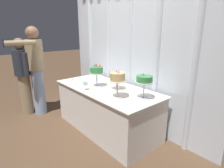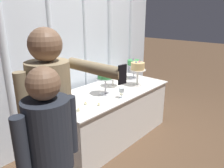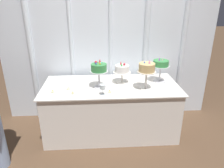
{
  "view_description": "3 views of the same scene",
  "coord_description": "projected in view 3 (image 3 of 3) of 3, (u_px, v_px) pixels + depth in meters",
  "views": [
    {
      "loc": [
        2.19,
        -1.63,
        1.61
      ],
      "look_at": [
        0.11,
        0.13,
        0.81
      ],
      "focal_mm": 29.42,
      "sensor_mm": 36.0,
      "label": 1
    },
    {
      "loc": [
        -2.16,
        -1.84,
        1.77
      ],
      "look_at": [
        -0.03,
        0.03,
        0.84
      ],
      "focal_mm": 35.11,
      "sensor_mm": 36.0,
      "label": 2
    },
    {
      "loc": [
        -0.16,
        -2.55,
        1.83
      ],
      "look_at": [
        0.01,
        0.04,
        0.77
      ],
      "focal_mm": 33.93,
      "sensor_mm": 36.0,
      "label": 3
    }
  ],
  "objects": [
    {
      "name": "tealight_near_right",
      "position": [
        73.0,
        93.0,
        2.6
      ],
      "size": [
        0.04,
        0.04,
        0.04
      ],
      "color": "beige",
      "rests_on": "cake_table"
    },
    {
      "name": "tealight_far_left",
      "position": [
        53.0,
        92.0,
        2.65
      ],
      "size": [
        0.04,
        0.04,
        0.04
      ],
      "color": "beige",
      "rests_on": "cake_table"
    },
    {
      "name": "ground_plane",
      "position": [
        111.0,
        134.0,
        3.06
      ],
      "size": [
        24.0,
        24.0,
        0.0
      ],
      "primitive_type": "plane",
      "color": "brown"
    },
    {
      "name": "tealight_near_left",
      "position": [
        68.0,
        89.0,
        2.74
      ],
      "size": [
        0.05,
        0.05,
        0.03
      ],
      "color": "beige",
      "rests_on": "cake_table"
    },
    {
      "name": "cake_display_midleft",
      "position": [
        122.0,
        70.0,
        2.89
      ],
      "size": [
        0.24,
        0.24,
        0.3
      ],
      "color": "silver",
      "rests_on": "cake_table"
    },
    {
      "name": "cake_display_rightmost",
      "position": [
        161.0,
        65.0,
        2.91
      ],
      "size": [
        0.25,
        0.25,
        0.35
      ],
      "color": "silver",
      "rests_on": "cake_table"
    },
    {
      "name": "cake_display_midright",
      "position": [
        147.0,
        69.0,
        2.65
      ],
      "size": [
        0.24,
        0.24,
        0.4
      ],
      "color": "silver",
      "rests_on": "cake_table"
    },
    {
      "name": "draped_curtain",
      "position": [
        109.0,
        28.0,
        3.09
      ],
      "size": [
        3.24,
        0.16,
        2.67
      ],
      "color": "silver",
      "rests_on": "ground_plane"
    },
    {
      "name": "wine_glass",
      "position": [
        103.0,
        87.0,
        2.55
      ],
      "size": [
        0.07,
        0.07,
        0.14
      ],
      "color": "silver",
      "rests_on": "cake_table"
    },
    {
      "name": "cake_table",
      "position": [
        111.0,
        109.0,
        3.02
      ],
      "size": [
        1.84,
        0.85,
        0.73
      ],
      "color": "white",
      "rests_on": "ground_plane"
    },
    {
      "name": "tealight_far_right",
      "position": [
        110.0,
        92.0,
        2.65
      ],
      "size": [
        0.05,
        0.05,
        0.04
      ],
      "color": "beige",
      "rests_on": "cake_table"
    },
    {
      "name": "cake_display_leftmost",
      "position": [
        99.0,
        69.0,
        2.71
      ],
      "size": [
        0.24,
        0.24,
        0.37
      ],
      "color": "silver",
      "rests_on": "cake_table"
    }
  ]
}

